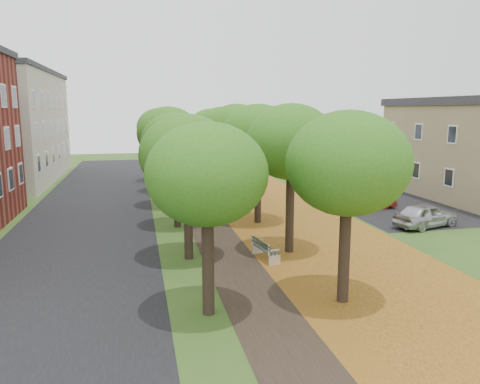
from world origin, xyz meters
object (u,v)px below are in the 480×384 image
car_red (367,199)px  car_grey (360,193)px  car_white (352,192)px  car_silver (426,215)px  bench (265,249)px

car_red → car_grey: size_ratio=0.77×
car_red → car_white: bearing=4.1°
car_silver → car_red: size_ratio=1.05×
car_grey → car_silver: bearing=-177.0°
car_red → car_grey: bearing=-6.7°
car_grey → car_white: bearing=33.3°
bench → car_white: bearing=-50.2°
bench → car_white: size_ratio=0.38×
car_silver → car_grey: size_ratio=0.81×
bench → car_silver: (10.64, 3.70, 0.22)m
bench → car_white: car_white is taller
car_red → car_grey: (0.35, 1.81, 0.09)m
bench → car_silver: bearing=-80.8°
car_silver → car_white: bearing=-10.4°
car_red → car_grey: car_grey is taller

